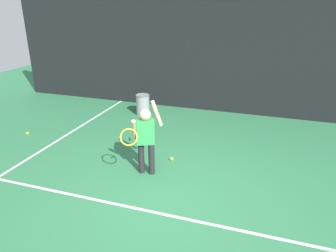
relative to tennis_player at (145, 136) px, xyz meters
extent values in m
plane|color=#2D7247|center=(0.64, -0.67, -0.73)|extent=(20.00, 20.00, 0.00)
cube|color=white|center=(0.64, -1.01, -0.72)|extent=(9.00, 0.05, 0.00)
cube|color=white|center=(-2.41, 0.33, -0.72)|extent=(0.05, 9.00, 0.00)
cube|color=black|center=(0.64, 3.88, 0.91)|extent=(12.60, 0.08, 3.28)
cylinder|color=slate|center=(-5.51, 3.94, 0.99)|extent=(0.09, 0.09, 3.43)
cylinder|color=slate|center=(-2.44, 3.94, 0.99)|extent=(0.09, 0.09, 3.43)
cylinder|color=slate|center=(0.64, 3.94, 0.99)|extent=(0.09, 0.09, 3.43)
cylinder|color=#232326|center=(-0.09, 0.01, -0.44)|extent=(0.11, 0.11, 0.58)
cylinder|color=#232326|center=(0.10, 0.03, -0.44)|extent=(0.11, 0.11, 0.58)
cube|color=green|center=(0.00, 0.02, 0.07)|extent=(0.34, 0.28, 0.44)
sphere|color=tan|center=(0.00, 0.02, 0.38)|extent=(0.20, 0.20, 0.20)
cylinder|color=tan|center=(0.17, 0.12, 0.39)|extent=(0.22, 0.14, 0.46)
cylinder|color=tan|center=(-0.15, -0.11, 0.14)|extent=(0.18, 0.29, 0.43)
cylinder|color=black|center=(-0.17, -0.25, 0.03)|extent=(0.12, 0.23, 0.15)
torus|color=yellow|center=(-0.08, -0.45, 0.16)|extent=(0.33, 0.26, 0.26)
cylinder|color=gray|center=(-1.28, 2.91, -0.45)|extent=(0.36, 0.36, 0.55)
torus|color=#595B60|center=(-1.28, 2.91, -0.18)|extent=(0.38, 0.38, 0.02)
sphere|color=#CCE033|center=(-0.77, 1.58, -0.69)|extent=(0.07, 0.07, 0.07)
sphere|color=#CCE033|center=(0.28, 0.61, -0.69)|extent=(0.07, 0.07, 0.07)
sphere|color=#CCE033|center=(-3.28, 0.75, -0.69)|extent=(0.07, 0.07, 0.07)
camera|label=1|loc=(1.95, -4.55, 2.14)|focal=33.56mm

